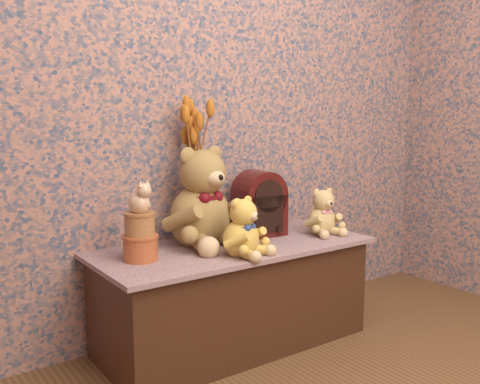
# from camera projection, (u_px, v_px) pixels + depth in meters

# --- Properties ---
(display_shelf) EXTENTS (1.23, 0.54, 0.46)m
(display_shelf) POSITION_uv_depth(u_px,v_px,m) (233.00, 295.00, 2.37)
(display_shelf) COLOR #3C467A
(display_shelf) RESTS_ON ground
(teddy_large) EXTENTS (0.41, 0.47, 0.46)m
(teddy_large) POSITION_uv_depth(u_px,v_px,m) (200.00, 192.00, 2.33)
(teddy_large) COLOR olive
(teddy_large) RESTS_ON display_shelf
(teddy_medium) EXTENTS (0.28, 0.30, 0.26)m
(teddy_medium) POSITION_uv_depth(u_px,v_px,m) (241.00, 224.00, 2.16)
(teddy_medium) COLOR gold
(teddy_medium) RESTS_ON display_shelf
(teddy_small) EXTENTS (0.21, 0.25, 0.24)m
(teddy_small) POSITION_uv_depth(u_px,v_px,m) (322.00, 209.00, 2.54)
(teddy_small) COLOR tan
(teddy_small) RESTS_ON display_shelf
(cathedral_radio) EXTENTS (0.23, 0.18, 0.31)m
(cathedral_radio) POSITION_uv_depth(u_px,v_px,m) (259.00, 203.00, 2.51)
(cathedral_radio) COLOR #380A0A
(cathedral_radio) RESTS_ON display_shelf
(ceramic_vase) EXTENTS (0.15, 0.15, 0.20)m
(ceramic_vase) POSITION_uv_depth(u_px,v_px,m) (199.00, 220.00, 2.39)
(ceramic_vase) COLOR tan
(ceramic_vase) RESTS_ON display_shelf
(dried_stalks) EXTENTS (0.30, 0.30, 0.45)m
(dried_stalks) POSITION_uv_depth(u_px,v_px,m) (198.00, 147.00, 2.34)
(dried_stalks) COLOR #B6621D
(dried_stalks) RESTS_ON ceramic_vase
(biscuit_tin_lower) EXTENTS (0.14, 0.14, 0.10)m
(biscuit_tin_lower) POSITION_uv_depth(u_px,v_px,m) (140.00, 248.00, 2.09)
(biscuit_tin_lower) COLOR #C77C3A
(biscuit_tin_lower) RESTS_ON display_shelf
(biscuit_tin_upper) EXTENTS (0.13, 0.13, 0.09)m
(biscuit_tin_upper) POSITION_uv_depth(u_px,v_px,m) (140.00, 224.00, 2.08)
(biscuit_tin_upper) COLOR tan
(biscuit_tin_upper) RESTS_ON biscuit_tin_lower
(cat_figurine) EXTENTS (0.12, 0.13, 0.13)m
(cat_figurine) POSITION_uv_depth(u_px,v_px,m) (139.00, 196.00, 2.06)
(cat_figurine) COLOR silver
(cat_figurine) RESTS_ON biscuit_tin_upper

